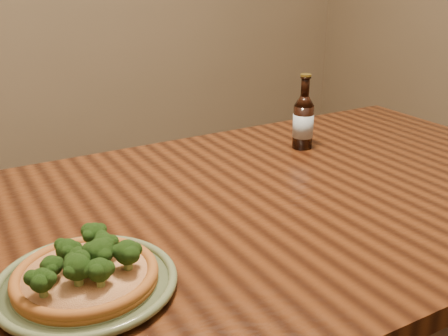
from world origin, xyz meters
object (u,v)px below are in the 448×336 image
table (254,239)px  plate (86,283)px  beer_bottle (303,121)px  pizza (86,271)px

table → plate: plate is taller
beer_bottle → plate: bearing=-159.3°
pizza → plate: bearing=167.0°
table → plate: (-0.40, -0.14, 0.10)m
table → plate: bearing=-160.3°
plate → pizza: 0.02m
pizza → beer_bottle: beer_bottle is taller
table → beer_bottle: size_ratio=8.00×
table → pizza: 0.44m
plate → pizza: bearing=-13.0°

